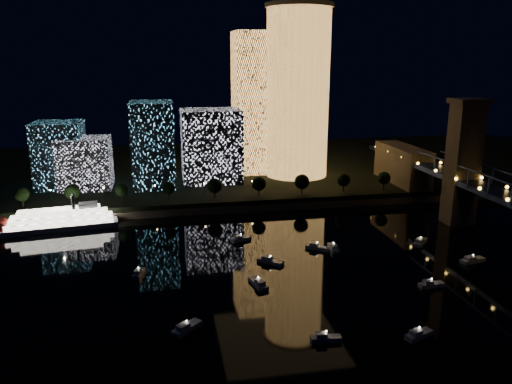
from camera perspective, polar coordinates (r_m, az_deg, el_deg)
The scene contains 10 objects.
ground at distance 149.92m, azimuth 10.69°, elevation -10.86°, with size 520.00×520.00×0.00m, color black.
far_bank at distance 296.38m, azimuth -0.40°, elevation 2.85°, with size 420.00×160.00×5.00m, color black.
seawall at distance 222.60m, azimuth 3.16°, elevation -1.55°, with size 420.00×6.00×3.00m, color #6B5E4C.
tower_cylindrical at distance 260.87m, azimuth 4.78°, elevation 11.29°, with size 34.00×34.00×86.13m.
tower_rectangular at distance 269.85m, azimuth -0.04°, elevation 10.10°, with size 23.15×23.15×73.65m, color #FFAE51.
midrise_blocks at distance 249.41m, azimuth -12.86°, elevation 4.74°, with size 98.07×32.11×40.29m.
riverboat at distance 210.25m, azimuth -22.01°, elevation -3.05°, with size 47.12×15.49×13.95m.
motorboats at distance 157.76m, azimuth 7.63°, elevation -9.05°, with size 114.10×77.81×2.78m.
esplanade_trees at distance 221.37m, azimuth -3.89°, elevation 0.76°, with size 166.03×6.90×8.95m.
street_lamps at distance 226.83m, azimuth -5.91°, elevation 0.68°, with size 132.70×0.70×5.65m.
Camera 1 is at (-51.17, -125.25, 64.59)m, focal length 35.00 mm.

